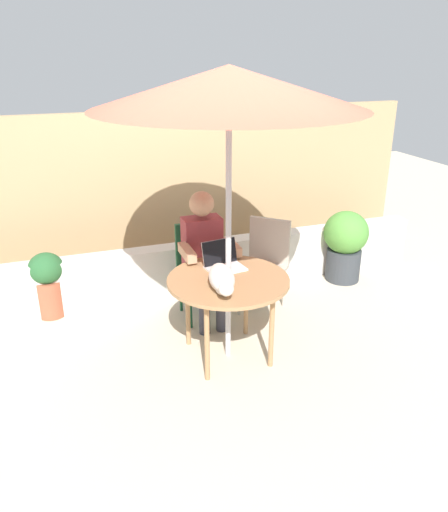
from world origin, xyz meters
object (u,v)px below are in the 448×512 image
object	(u,v)px
laptop	(222,260)
chair_empty	(266,258)
cat	(222,279)
chair_occupied	(200,263)
potted_plant_by_chair	(345,243)
patio_table	(228,285)
person_seated	(205,252)
potted_plant_near_fence	(48,282)
patio_umbrella	(229,88)

from	to	relation	value
laptop	chair_empty	bearing A→B (deg)	36.90
cat	laptop	bearing A→B (deg)	70.35
chair_occupied	laptop	world-z (taller)	laptop
laptop	potted_plant_by_chair	size ratio (longest dim) A/B	0.43
patio_table	chair_occupied	bearing A→B (deg)	90.00
patio_table	person_seated	distance (m)	0.62
potted_plant_by_chair	potted_plant_near_fence	bearing A→B (deg)	175.63
chair_occupied	chair_empty	size ratio (longest dim) A/B	1.00
laptop	potted_plant_near_fence	bearing A→B (deg)	144.86
potted_plant_by_chair	patio_table	bearing A→B (deg)	-150.27
chair_empty	laptop	size ratio (longest dim) A/B	2.65
patio_umbrella	cat	xyz separation A→B (m)	(-0.11, -0.17, -1.34)
laptop	cat	size ratio (longest dim) A/B	0.52
person_seated	laptop	distance (m)	0.40
chair_empty	laptop	world-z (taller)	laptop
patio_table	potted_plant_by_chair	distance (m)	1.96
person_seated	chair_empty	bearing A→B (deg)	4.83
patio_table	laptop	bearing A→B (deg)	82.30
chair_empty	laptop	distance (m)	0.78
patio_umbrella	laptop	bearing A→B (deg)	82.30
patio_umbrella	potted_plant_near_fence	xyz separation A→B (m)	(-1.36, 1.20, -1.77)
chair_empty	chair_occupied	bearing A→B (deg)	170.53
potted_plant_near_fence	patio_umbrella	bearing A→B (deg)	-41.49
patio_table	potted_plant_near_fence	size ratio (longest dim) A/B	1.53
potted_plant_near_fence	potted_plant_by_chair	bearing A→B (deg)	-4.37
chair_occupied	potted_plant_by_chair	size ratio (longest dim) A/B	1.14
laptop	cat	bearing A→B (deg)	-109.65
chair_occupied	chair_empty	bearing A→B (deg)	-9.47
patio_table	chair_occupied	distance (m)	0.78
patio_umbrella	potted_plant_by_chair	world-z (taller)	patio_umbrella
chair_occupied	cat	world-z (taller)	chair_occupied
chair_occupied	potted_plant_by_chair	distance (m)	1.71
chair_occupied	patio_umbrella	bearing A→B (deg)	-90.00
patio_umbrella	chair_occupied	size ratio (longest dim) A/B	2.56
patio_umbrella	person_seated	world-z (taller)	patio_umbrella
potted_plant_near_fence	patio_table	bearing A→B (deg)	-41.49
chair_occupied	cat	distance (m)	0.99
patio_table	chair_occupied	xyz separation A→B (m)	(0.00, 0.78, -0.12)
potted_plant_by_chair	patio_umbrella	bearing A→B (deg)	-150.27
cat	potted_plant_by_chair	xyz separation A→B (m)	(1.80, 1.13, -0.35)
chair_empty	laptop	xyz separation A→B (m)	(-0.60, -0.45, 0.24)
patio_umbrella	potted_plant_near_fence	bearing A→B (deg)	138.51
chair_empty	patio_umbrella	bearing A→B (deg)	-133.02
chair_empty	potted_plant_by_chair	bearing A→B (deg)	15.49
laptop	potted_plant_by_chair	distance (m)	1.85
potted_plant_by_chair	chair_empty	bearing A→B (deg)	-164.51
potted_plant_near_fence	potted_plant_by_chair	world-z (taller)	potted_plant_by_chair
laptop	patio_table	bearing A→B (deg)	-97.70
person_seated	chair_occupied	bearing A→B (deg)	90.00
chair_occupied	potted_plant_near_fence	distance (m)	1.43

